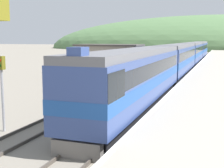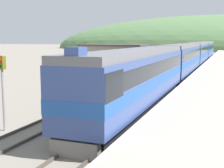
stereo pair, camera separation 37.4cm
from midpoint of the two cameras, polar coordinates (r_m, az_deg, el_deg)
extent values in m
cube|color=#4C443D|center=(71.12, 14.34, 4.06)|extent=(0.08, 180.00, 0.16)
cube|color=#4C443D|center=(71.00, 15.50, 4.02)|extent=(0.08, 180.00, 0.16)
cube|color=#4C443D|center=(71.58, 11.23, 4.19)|extent=(0.08, 180.00, 0.16)
cube|color=#4C443D|center=(71.38, 12.37, 4.14)|extent=(0.08, 180.00, 0.16)
cube|color=#9E9689|center=(50.86, 19.01, 2.70)|extent=(7.14, 140.00, 0.87)
cube|color=silver|center=(50.97, 15.15, 3.37)|extent=(0.24, 140.00, 0.01)
ellipsoid|color=#517547|center=(161.31, 17.61, 6.11)|extent=(170.97, 76.94, 32.77)
cube|color=gray|center=(45.90, -0.71, 4.52)|extent=(8.96, 4.53, 3.94)
cube|color=#47423D|center=(45.81, -0.72, 7.13)|extent=(9.46, 5.03, 0.24)
cube|color=black|center=(21.92, 4.01, -3.71)|extent=(2.34, 18.24, 0.85)
cube|color=#334784|center=(21.61, 4.06, 1.33)|extent=(2.86, 19.40, 3.03)
cube|color=#1E4C99|center=(21.64, 4.05, 0.69)|extent=(2.89, 19.42, 0.67)
cube|color=black|center=(21.54, 4.08, 3.09)|extent=(2.88, 18.24, 0.91)
cube|color=slate|center=(21.47, 4.10, 5.88)|extent=(2.69, 19.40, 0.40)
cube|color=black|center=(13.52, -5.68, 0.00)|extent=(2.90, 2.20, 1.21)
cube|color=#334784|center=(12.78, -7.07, 5.94)|extent=(0.64, 0.80, 0.36)
cube|color=slate|center=(13.36, -7.25, -11.86)|extent=(2.23, 0.40, 0.77)
cube|color=black|center=(41.46, 11.51, 1.81)|extent=(2.34, 17.94, 0.85)
cube|color=#334784|center=(41.29, 11.58, 4.48)|extent=(2.86, 19.08, 3.03)
cube|color=#1E4C99|center=(41.31, 11.57, 4.15)|extent=(2.89, 19.10, 0.67)
cube|color=black|center=(41.26, 11.61, 5.41)|extent=(2.88, 17.94, 0.91)
cube|color=slate|center=(41.22, 11.65, 6.86)|extent=(2.69, 19.08, 0.40)
cube|color=black|center=(61.23, 14.16, 3.76)|extent=(2.34, 17.94, 0.85)
cube|color=#334784|center=(61.12, 14.23, 5.57)|extent=(2.86, 19.08, 3.03)
cube|color=#1E4C99|center=(61.13, 14.22, 5.34)|extent=(2.89, 19.10, 0.67)
cube|color=black|center=(61.09, 14.25, 6.19)|extent=(2.88, 17.94, 0.91)
cube|color=slate|center=(61.07, 14.29, 7.18)|extent=(2.69, 19.08, 0.40)
cube|color=black|center=(81.11, 15.53, 4.75)|extent=(2.34, 17.94, 0.85)
cube|color=#334784|center=(81.02, 15.58, 6.12)|extent=(2.86, 19.08, 3.03)
cube|color=#1E4C99|center=(81.03, 15.57, 5.95)|extent=(2.89, 19.10, 0.67)
cube|color=black|center=(81.00, 15.60, 6.59)|extent=(2.88, 17.94, 0.91)
cube|color=slate|center=(80.98, 15.63, 7.33)|extent=(2.69, 19.08, 0.40)
cube|color=black|center=(55.12, 9.45, 3.40)|extent=(2.46, 36.18, 0.80)
cube|color=#334784|center=(55.01, 9.49, 5.19)|extent=(2.90, 37.69, 2.65)
cylinder|color=#9E9EA3|center=(17.68, -19.97, -1.70)|extent=(0.14, 0.14, 4.12)
cube|color=#6B6619|center=(17.49, -20.24, 3.65)|extent=(0.36, 0.28, 0.71)
camera|label=1|loc=(0.19, -90.63, -0.09)|focal=50.00mm
camera|label=2|loc=(0.19, 89.37, 0.09)|focal=50.00mm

